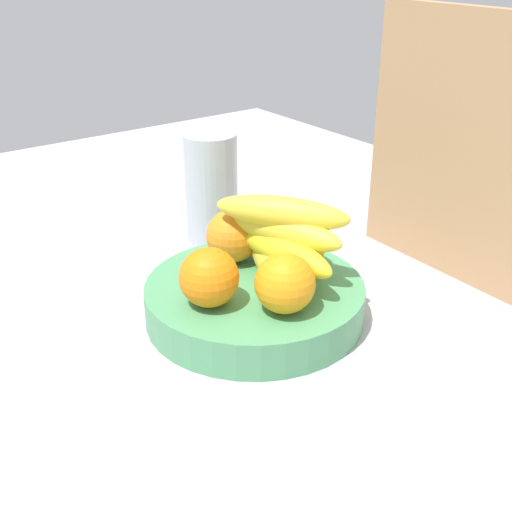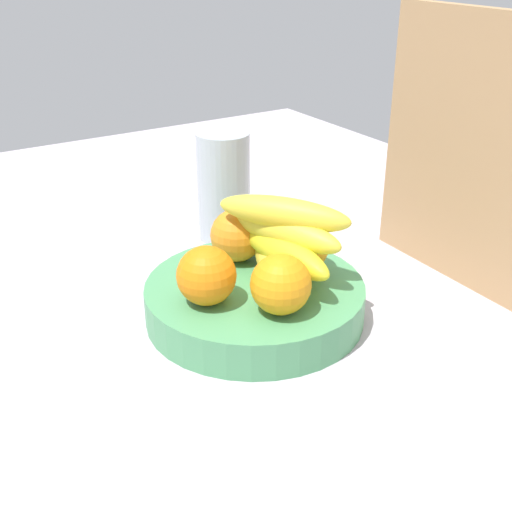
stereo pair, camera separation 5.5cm
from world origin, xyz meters
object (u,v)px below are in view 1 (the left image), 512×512
orange_front_left (209,277)px  orange_front_right (285,283)px  orange_back_left (233,236)px  fruit_bowl (256,301)px  orange_center (297,243)px  cutting_board (453,147)px  banana_bunch (281,240)px  thermos_tumbler (211,187)px

orange_front_left → orange_front_right: (6.35, 6.11, 0.00)cm
orange_front_left → orange_back_left: size_ratio=1.00×
fruit_bowl → orange_center: orange_center is taller
orange_front_right → orange_back_left: (-14.27, 2.72, 0.00)cm
orange_back_left → orange_front_left: bearing=-48.1°
orange_front_right → cutting_board: bearing=94.5°
orange_front_right → orange_front_left: bearing=-136.1°
orange_front_right → orange_center: 10.92cm
orange_back_left → banana_bunch: banana_bunch is taller
cutting_board → thermos_tumbler: cutting_board is taller
orange_front_right → cutting_board: 32.50cm
orange_center → fruit_bowl: bearing=-85.5°
thermos_tumbler → fruit_bowl: bearing=-20.9°
orange_front_left → orange_front_right: same height
fruit_bowl → cutting_board: bearing=81.6°
orange_back_left → thermos_tumbler: 18.10cm
banana_bunch → thermos_tumbler: size_ratio=1.07×
cutting_board → orange_front_left: bearing=-94.5°
orange_front_left → thermos_tumbler: size_ratio=0.41×
orange_front_left → cutting_board: bearing=84.0°
fruit_bowl → thermos_tumbler: 26.35cm
banana_bunch → thermos_tumbler: bearing=167.0°
fruit_bowl → orange_center: size_ratio=3.89×
orange_center → cutting_board: (4.95, 22.87, 9.76)cm
orange_back_left → banana_bunch: (7.72, 1.84, 1.77)cm
fruit_bowl → cutting_board: cutting_board is taller
thermos_tumbler → orange_center: bearing=-5.2°
fruit_bowl → orange_back_left: size_ratio=3.89×
orange_back_left → orange_center: bearing=37.7°
fruit_bowl → banana_bunch: bearing=85.3°
orange_front_left → banana_bunch: (-0.20, 10.67, 1.77)cm
orange_front_right → thermos_tumbler: (-30.77, 10.15, 0.27)cm
fruit_bowl → orange_front_left: 9.24cm
orange_front_right → orange_back_left: size_ratio=1.00×
orange_front_left → cutting_board: (3.91, 37.02, 9.76)cm
banana_bunch → orange_front_right: bearing=-34.8°
cutting_board → fruit_bowl: bearing=-96.9°
cutting_board → orange_center: bearing=-100.7°
orange_back_left → banana_bunch: bearing=13.4°
banana_bunch → thermos_tumbler: thermos_tumbler is taller
orange_front_right → thermos_tumbler: 32.41cm
fruit_bowl → cutting_board: (4.40, 29.90, 15.64)cm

